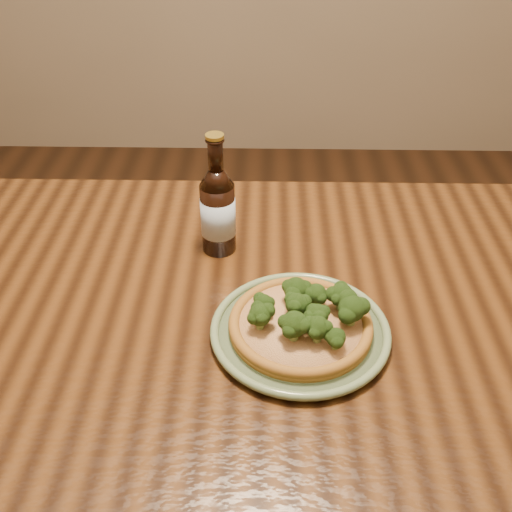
{
  "coord_description": "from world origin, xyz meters",
  "views": [
    {
      "loc": [
        0.07,
        -0.65,
        1.42
      ],
      "look_at": [
        0.05,
        0.17,
        0.82
      ],
      "focal_mm": 42.0,
      "sensor_mm": 36.0,
      "label": 1
    }
  ],
  "objects_px": {
    "table": "(226,352)",
    "pizza": "(303,321)",
    "plate": "(300,331)",
    "beer_bottle": "(218,209)"
  },
  "relations": [
    {
      "from": "plate",
      "to": "beer_bottle",
      "type": "height_order",
      "value": "beer_bottle"
    },
    {
      "from": "plate",
      "to": "pizza",
      "type": "distance_m",
      "value": 0.02
    },
    {
      "from": "table",
      "to": "plate",
      "type": "relative_size",
      "value": 5.56
    },
    {
      "from": "table",
      "to": "pizza",
      "type": "relative_size",
      "value": 7.0
    },
    {
      "from": "plate",
      "to": "table",
      "type": "bearing_deg",
      "value": 157.0
    },
    {
      "from": "beer_bottle",
      "to": "table",
      "type": "bearing_deg",
      "value": -74.26
    },
    {
      "from": "table",
      "to": "beer_bottle",
      "type": "xyz_separation_m",
      "value": [
        -0.02,
        0.19,
        0.18
      ]
    },
    {
      "from": "pizza",
      "to": "beer_bottle",
      "type": "xyz_separation_m",
      "value": [
        -0.15,
        0.24,
        0.06
      ]
    },
    {
      "from": "pizza",
      "to": "beer_bottle",
      "type": "bearing_deg",
      "value": 122.11
    },
    {
      "from": "table",
      "to": "beer_bottle",
      "type": "distance_m",
      "value": 0.26
    }
  ]
}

